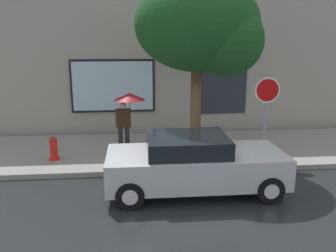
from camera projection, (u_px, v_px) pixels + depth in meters
ground_plane at (185, 189)px, 8.99m from camera, size 60.00×60.00×0.00m
sidewalk at (172, 150)px, 11.87m from camera, size 20.00×4.00×0.15m
building_facade at (165, 44)px, 13.46m from camera, size 20.00×0.67×7.00m
parked_car at (194, 164)px, 8.73m from camera, size 4.30×1.90×1.42m
fire_hydrant at (54, 149)px, 10.63m from camera, size 0.30×0.44×0.72m
pedestrian_with_umbrella at (128, 105)px, 11.18m from camera, size 0.98×0.98×1.89m
street_tree at (204, 28)px, 9.86m from camera, size 3.51×2.98×5.24m
stop_sign at (267, 101)px, 10.55m from camera, size 0.76×0.10×2.44m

